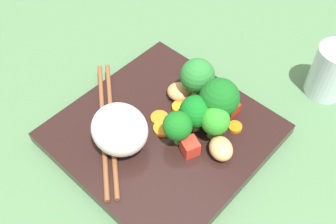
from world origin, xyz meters
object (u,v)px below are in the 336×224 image
(square_plate, at_px, (163,133))
(broccoli_floret_2, at_px, (219,99))
(drinking_glass, at_px, (331,72))
(chopstick_pair, at_px, (107,124))
(carrot_slice_0, at_px, (235,127))
(rice_mound, at_px, (120,130))

(square_plate, bearing_deg, broccoli_floret_2, 148.38)
(broccoli_floret_2, distance_m, drinking_glass, 0.20)
(broccoli_floret_2, height_order, drinking_glass, broccoli_floret_2)
(broccoli_floret_2, bearing_deg, square_plate, -31.62)
(broccoli_floret_2, distance_m, chopstick_pair, 0.16)
(square_plate, relative_size, carrot_slice_0, 13.45)
(carrot_slice_0, bearing_deg, chopstick_pair, -45.44)
(broccoli_floret_2, height_order, carrot_slice_0, broccoli_floret_2)
(rice_mound, xyz_separation_m, drinking_glass, (-0.31, 0.13, -0.01))
(broccoli_floret_2, bearing_deg, rice_mound, -26.65)
(chopstick_pair, xyz_separation_m, drinking_glass, (-0.30, 0.17, 0.02))
(square_plate, relative_size, drinking_glass, 3.15)
(chopstick_pair, bearing_deg, carrot_slice_0, 80.10)
(rice_mound, distance_m, carrot_slice_0, 0.17)
(rice_mound, relative_size, broccoli_floret_2, 1.03)
(square_plate, distance_m, broccoli_floret_2, 0.10)
(square_plate, height_order, chopstick_pair, chopstick_pair)
(rice_mound, bearing_deg, drinking_glass, 156.41)
(carrot_slice_0, bearing_deg, drinking_glass, 166.23)
(rice_mound, height_order, chopstick_pair, rice_mound)
(rice_mound, height_order, drinking_glass, same)
(chopstick_pair, distance_m, drinking_glass, 0.35)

